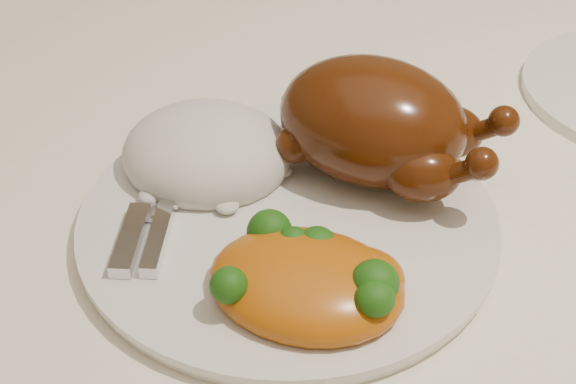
# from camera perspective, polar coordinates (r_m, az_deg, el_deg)

# --- Properties ---
(dining_table) EXTENTS (1.60, 0.90, 0.76)m
(dining_table) POSITION_cam_1_polar(r_m,az_deg,el_deg) (0.77, 11.66, -1.40)
(dining_table) COLOR brown
(dining_table) RESTS_ON floor
(tablecloth) EXTENTS (1.73, 1.03, 0.18)m
(tablecloth) POSITION_cam_1_polar(r_m,az_deg,el_deg) (0.72, 12.38, 3.10)
(tablecloth) COLOR white
(tablecloth) RESTS_ON dining_table
(dinner_plate) EXTENTS (0.36, 0.36, 0.01)m
(dinner_plate) POSITION_cam_1_polar(r_m,az_deg,el_deg) (0.57, 0.00, -2.09)
(dinner_plate) COLOR silver
(dinner_plate) RESTS_ON tablecloth
(roast_chicken) EXTENTS (0.19, 0.15, 0.09)m
(roast_chicken) POSITION_cam_1_polar(r_m,az_deg,el_deg) (0.59, 6.37, 4.92)
(roast_chicken) COLOR #4E2108
(roast_chicken) RESTS_ON dinner_plate
(rice_mound) EXTENTS (0.14, 0.13, 0.07)m
(rice_mound) POSITION_cam_1_polar(r_m,az_deg,el_deg) (0.61, -5.79, 2.72)
(rice_mound) COLOR white
(rice_mound) RESTS_ON dinner_plate
(mac_and_cheese) EXTENTS (0.14, 0.12, 0.05)m
(mac_and_cheese) POSITION_cam_1_polar(r_m,az_deg,el_deg) (0.50, 1.69, -6.19)
(mac_and_cheese) COLOR #BB610C
(mac_and_cheese) RESTS_ON dinner_plate
(cutlery) EXTENTS (0.04, 0.16, 0.01)m
(cutlery) POSITION_cam_1_polar(r_m,az_deg,el_deg) (0.56, -9.61, -1.72)
(cutlery) COLOR silver
(cutlery) RESTS_ON dinner_plate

